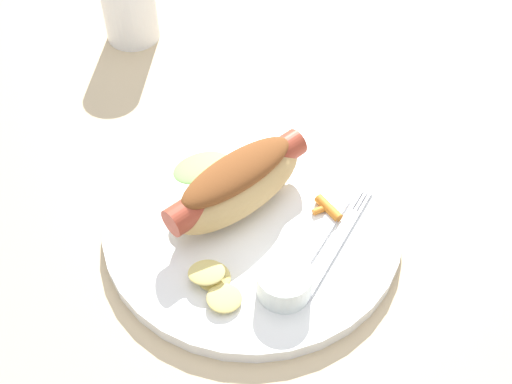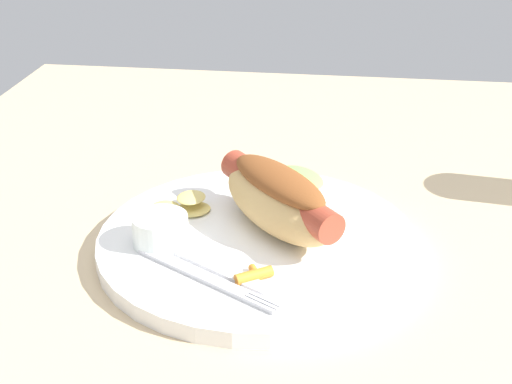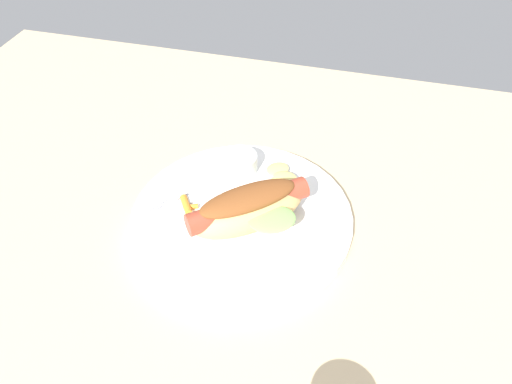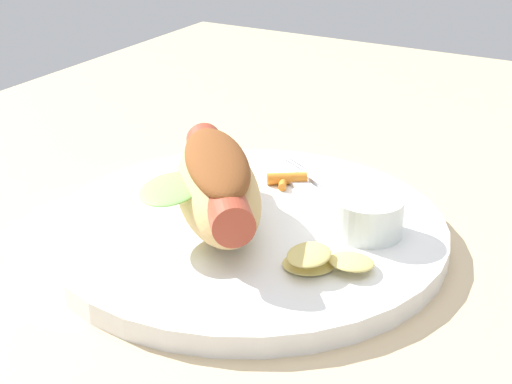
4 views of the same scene
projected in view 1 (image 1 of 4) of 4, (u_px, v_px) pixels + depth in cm
name	position (u px, v px, depth cm)	size (l,w,h in cm)	color
ground_plane	(285.00, 227.00, 69.95)	(120.00, 90.00, 1.80)	tan
plate	(253.00, 223.00, 68.16)	(30.26, 30.26, 1.60)	white
hot_dog	(237.00, 183.00, 66.12)	(15.78, 14.61, 6.20)	tan
sauce_ramekin	(284.00, 282.00, 60.89)	(5.14, 5.14, 2.84)	white
fork	(335.00, 244.00, 65.15)	(8.79, 13.68, 0.40)	silver
knife	(313.00, 246.00, 65.01)	(14.28, 1.40, 0.36)	silver
chips_pile	(215.00, 282.00, 61.75)	(5.67, 7.23, 1.61)	#D8C46A
carrot_garnish	(327.00, 210.00, 67.64)	(3.04, 3.34, 0.99)	orange
drinking_cup	(129.00, 3.00, 85.95)	(6.98, 6.98, 10.33)	white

